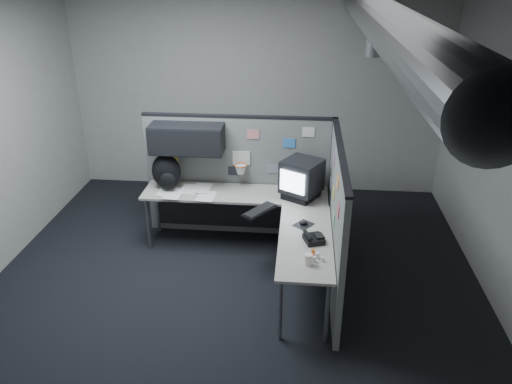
# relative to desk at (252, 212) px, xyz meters

# --- Properties ---
(room) EXTENTS (5.62, 5.62, 3.22)m
(room) POSITION_rel_desk_xyz_m (0.41, -0.70, 1.48)
(room) COLOR black
(room) RESTS_ON ground
(partition_back) EXTENTS (2.44, 0.42, 1.63)m
(partition_back) POSITION_rel_desk_xyz_m (-0.40, 0.53, 0.38)
(partition_back) COLOR slate
(partition_back) RESTS_ON ground
(partition_right) EXTENTS (0.07, 2.23, 1.63)m
(partition_right) POSITION_rel_desk_xyz_m (0.95, -0.49, 0.21)
(partition_right) COLOR slate
(partition_right) RESTS_ON ground
(desk) EXTENTS (2.31, 2.11, 0.73)m
(desk) POSITION_rel_desk_xyz_m (0.00, 0.00, 0.00)
(desk) COLOR #A39F93
(desk) RESTS_ON ground
(monitor) EXTENTS (0.57, 0.57, 0.48)m
(monitor) POSITION_rel_desk_xyz_m (0.57, 0.23, 0.36)
(monitor) COLOR black
(monitor) RESTS_ON desk
(keyboard) EXTENTS (0.40, 0.48, 0.04)m
(keyboard) POSITION_rel_desk_xyz_m (0.11, -0.22, 0.14)
(keyboard) COLOR black
(keyboard) RESTS_ON desk
(mouse) EXTENTS (0.26, 0.26, 0.04)m
(mouse) POSITION_rel_desk_xyz_m (0.61, -0.48, 0.13)
(mouse) COLOR black
(mouse) RESTS_ON desk
(phone) EXTENTS (0.24, 0.25, 0.10)m
(phone) POSITION_rel_desk_xyz_m (0.71, -0.82, 0.15)
(phone) COLOR black
(phone) RESTS_ON desk
(bottles) EXTENTS (0.13, 0.14, 0.07)m
(bottles) POSITION_rel_desk_xyz_m (0.74, -1.15, 0.15)
(bottles) COLOR silver
(bottles) RESTS_ON desk
(cup) EXTENTS (0.10, 0.10, 0.11)m
(cup) POSITION_rel_desk_xyz_m (0.66, -1.25, 0.17)
(cup) COLOR white
(cup) RESTS_ON desk
(papers) EXTENTS (0.74, 0.53, 0.02)m
(papers) POSITION_rel_desk_xyz_m (-0.84, 0.23, 0.12)
(papers) COLOR white
(papers) RESTS_ON desk
(backpack) EXTENTS (0.37, 0.34, 0.45)m
(backpack) POSITION_rel_desk_xyz_m (-1.11, 0.33, 0.34)
(backpack) COLOR black
(backpack) RESTS_ON desk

